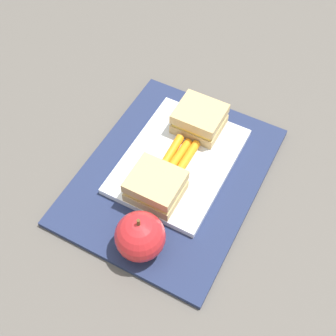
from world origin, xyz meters
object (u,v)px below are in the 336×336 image
object	(u,v)px
apple	(140,236)
carrot_sticks_bundle	(179,156)
food_tray	(178,161)
sandwich_half_left	(199,119)
sandwich_half_right	(156,186)

from	to	relation	value
apple	carrot_sticks_bundle	bearing A→B (deg)	-172.21
food_tray	sandwich_half_left	bearing A→B (deg)	180.00
sandwich_half_left	sandwich_half_right	xyz separation A→B (m)	(0.16, 0.00, 0.00)
carrot_sticks_bundle	sandwich_half_left	bearing A→B (deg)	-179.98
sandwich_half_left	apple	xyz separation A→B (m)	(0.24, 0.02, 0.00)
sandwich_half_left	apple	size ratio (longest dim) A/B	0.94
sandwich_half_right	apple	bearing A→B (deg)	14.57
carrot_sticks_bundle	sandwich_half_right	bearing A→B (deg)	-0.02
food_tray	carrot_sticks_bundle	size ratio (longest dim) A/B	2.90
sandwich_half_right	apple	distance (m)	0.09
sandwich_half_left	carrot_sticks_bundle	world-z (taller)	sandwich_half_left
sandwich_half_left	sandwich_half_right	size ratio (longest dim) A/B	1.00
sandwich_half_left	carrot_sticks_bundle	distance (m)	0.08
food_tray	carrot_sticks_bundle	world-z (taller)	carrot_sticks_bundle
food_tray	apple	bearing A→B (deg)	7.80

